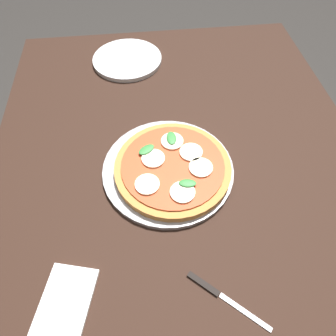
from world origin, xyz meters
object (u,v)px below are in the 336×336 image
at_px(napkin, 66,302).
at_px(plate_white, 127,59).
at_px(serving_tray, 168,169).
at_px(dining_table, 180,185).
at_px(knife, 218,293).
at_px(pizza, 173,167).

bearing_deg(napkin, plate_white, -10.84).
bearing_deg(serving_tray, dining_table, -59.52).
bearing_deg(knife, napkin, 86.59).
bearing_deg(knife, plate_white, 10.62).
distance_m(dining_table, plate_white, 0.46).
bearing_deg(dining_table, knife, -175.57).
bearing_deg(serving_tray, knife, -168.47).
bearing_deg(serving_tray, plate_white, 10.03).
distance_m(dining_table, pizza, 0.13).
bearing_deg(pizza, napkin, 139.09).
relative_size(pizza, plate_white, 1.22).
relative_size(dining_table, serving_tray, 3.89).
height_order(dining_table, plate_white, plate_white).
relative_size(dining_table, knife, 9.14).
distance_m(pizza, knife, 0.29).
distance_m(plate_white, napkin, 0.74).
xyz_separation_m(dining_table, plate_white, (0.43, 0.12, 0.11)).
xyz_separation_m(serving_tray, plate_white, (0.45, 0.08, 0.00)).
bearing_deg(napkin, knife, -93.41).
xyz_separation_m(serving_tray, pizza, (-0.01, -0.01, 0.02)).
bearing_deg(napkin, pizza, -40.91).
distance_m(serving_tray, knife, 0.30).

